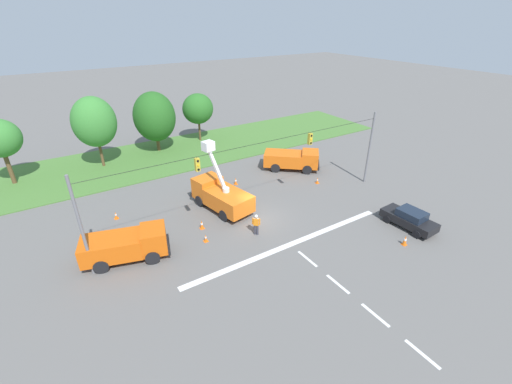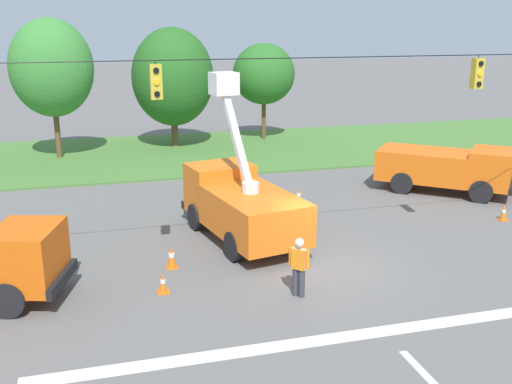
{
  "view_description": "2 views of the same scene",
  "coord_description": "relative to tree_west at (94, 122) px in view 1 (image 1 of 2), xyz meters",
  "views": [
    {
      "loc": [
        -13.34,
        -20.73,
        15.39
      ],
      "look_at": [
        0.35,
        0.83,
        1.98
      ],
      "focal_mm": 24.0,
      "sensor_mm": 36.0,
      "label": 1
    },
    {
      "loc": [
        -6.77,
        -16.88,
        7.65
      ],
      "look_at": [
        -1.39,
        2.76,
        1.8
      ],
      "focal_mm": 42.0,
      "sensor_mm": 36.0,
      "label": 2
    }
  ],
  "objects": [
    {
      "name": "ground_plane",
      "position": [
        8.79,
        -18.46,
        -5.12
      ],
      "size": [
        200.0,
        200.0,
        0.0
      ],
      "primitive_type": "plane",
      "color": "#605E5B"
    },
    {
      "name": "grass_verge",
      "position": [
        8.79,
        -0.46,
        -5.07
      ],
      "size": [
        56.0,
        12.0,
        0.1
      ],
      "primitive_type": "cube",
      "color": "#477533",
      "rests_on": "ground"
    },
    {
      "name": "lane_markings",
      "position": [
        8.79,
        -24.46,
        -5.12
      ],
      "size": [
        17.6,
        15.25,
        0.01
      ],
      "color": "silver",
      "rests_on": "ground"
    },
    {
      "name": "signal_gantry",
      "position": [
        8.81,
        -18.47,
        -0.87
      ],
      "size": [
        26.2,
        0.33,
        7.2
      ],
      "color": "slate",
      "rests_on": "ground"
    },
    {
      "name": "tree_west",
      "position": [
        0.0,
        0.0,
        0.0
      ],
      "size": [
        4.55,
        4.15,
        7.83
      ],
      "color": "brown",
      "rests_on": "ground"
    },
    {
      "name": "tree_centre",
      "position": [
        6.85,
        1.48,
        -0.78
      ],
      "size": [
        4.94,
        5.21,
        7.3
      ],
      "color": "brown",
      "rests_on": "ground"
    },
    {
      "name": "tree_east",
      "position": [
        12.86,
        2.32,
        -0.8
      ],
      "size": [
        4.05,
        3.56,
        6.28
      ],
      "color": "brown",
      "rests_on": "ground"
    },
    {
      "name": "utility_truck_bucket_lift",
      "position": [
        6.91,
        -15.37,
        -3.74
      ],
      "size": [
        3.62,
        6.42,
        5.87
      ],
      "color": "orange",
      "rests_on": "ground"
    },
    {
      "name": "utility_truck_support_near",
      "position": [
        -1.82,
        -18.17,
        -3.92
      ],
      "size": [
        6.21,
        3.8,
        2.17
      ],
      "color": "#D6560F",
      "rests_on": "ground"
    },
    {
      "name": "utility_truck_support_far",
      "position": [
        17.48,
        -11.92,
        -3.93
      ],
      "size": [
        6.15,
        5.76,
        2.15
      ],
      "color": "orange",
      "rests_on": "ground"
    },
    {
      "name": "sedan_black",
      "position": [
        18.29,
        -26.18,
        -4.33
      ],
      "size": [
        2.07,
        4.37,
        1.56
      ],
      "color": "black",
      "rests_on": "ground"
    },
    {
      "name": "road_worker",
      "position": [
        7.36,
        -20.46,
        -4.12
      ],
      "size": [
        0.49,
        0.49,
        1.77
      ],
      "color": "#383842",
      "rests_on": "ground"
    },
    {
      "name": "traffic_cone_foreground_left",
      "position": [
        3.62,
        -19.21,
        -4.83
      ],
      "size": [
        0.36,
        0.36,
        0.62
      ],
      "color": "orange",
      "rests_on": "ground"
    },
    {
      "name": "traffic_cone_foreground_right",
      "position": [
        10.34,
        -11.93,
        -4.76
      ],
      "size": [
        0.36,
        0.36,
        0.73
      ],
      "color": "orange",
      "rests_on": "ground"
    },
    {
      "name": "traffic_cone_mid_left",
      "position": [
        -1.36,
        -12.21,
        -4.8
      ],
      "size": [
        0.36,
        0.36,
        0.67
      ],
      "color": "orange",
      "rests_on": "ground"
    },
    {
      "name": "traffic_cone_mid_right",
      "position": [
        4.11,
        -17.45,
        -4.74
      ],
      "size": [
        0.36,
        0.36,
        0.77
      ],
      "color": "orange",
      "rests_on": "ground"
    },
    {
      "name": "traffic_cone_near_bucket",
      "position": [
        17.47,
        -16.17,
        -4.81
      ],
      "size": [
        0.36,
        0.36,
        0.65
      ],
      "color": "orange",
      "rests_on": "ground"
    },
    {
      "name": "traffic_cone_lane_edge_a",
      "position": [
        15.96,
        -27.57,
        -4.71
      ],
      "size": [
        0.36,
        0.36,
        0.82
      ],
      "color": "orange",
      "rests_on": "ground"
    }
  ]
}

